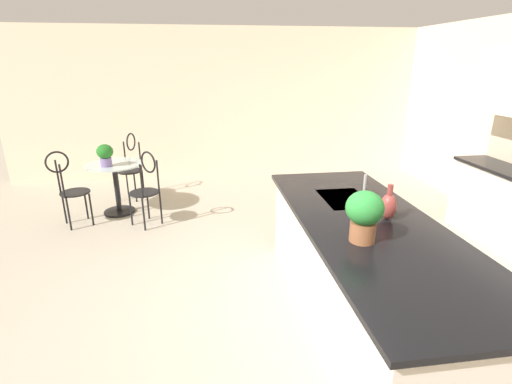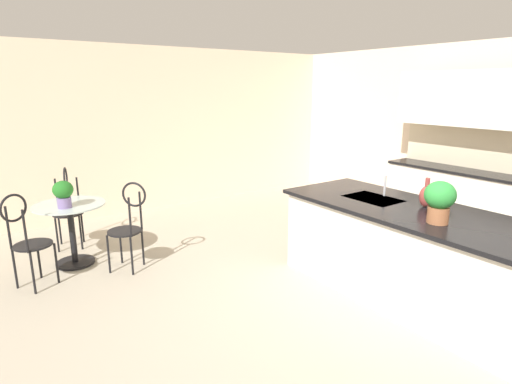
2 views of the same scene
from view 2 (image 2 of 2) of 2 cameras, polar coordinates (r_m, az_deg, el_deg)
The scene contains 13 objects.
ground_plane at distance 4.13m, azimuth 9.87°, elevation -15.87°, with size 40.00×40.00×0.00m, color #B2A893.
wall_left_window at distance 7.25m, azimuth -14.37°, elevation 8.21°, with size 0.12×7.80×2.70m, color beige.
kitchen_island at distance 4.37m, azimuth 20.95°, elevation -8.14°, with size 2.80×1.06×0.92m.
back_counter_run at distance 6.66m, azimuth 27.43°, elevation -0.99°, with size 2.44×0.64×1.52m.
upper_cabinet_run at distance 6.45m, azimuth 28.77°, elevation 11.14°, with size 2.40×0.36×0.76m.
bistro_table at distance 5.35m, azimuth -23.94°, elevation -4.56°, with size 0.80×0.80×0.74m.
chair_near_window at distance 4.92m, azimuth -17.08°, elevation -3.97°, with size 0.54×0.54×1.04m.
chair_by_island at distance 5.95m, azimuth -24.41°, elevation -1.50°, with size 0.52×0.47×1.04m.
chair_toward_desk at distance 4.87m, azimuth -28.94°, elevation -5.35°, with size 0.52×0.52×1.04m.
sink_faucet at distance 4.65m, azimuth 17.25°, elevation 0.81°, with size 0.02×0.02×0.22m, color #B2B5BA.
potted_plant_on_table at distance 5.10m, azimuth -24.91°, elevation -0.05°, with size 0.22×0.22×0.31m.
potted_plant_counter_near at distance 3.86m, azimuth 23.87°, elevation -0.92°, with size 0.26×0.26×0.37m.
vase_on_counter at distance 4.36m, azimuth 22.29°, elevation -0.49°, with size 0.13×0.13×0.29m.
Camera 2 is at (2.48, -2.59, 2.06)m, focal length 29.19 mm.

